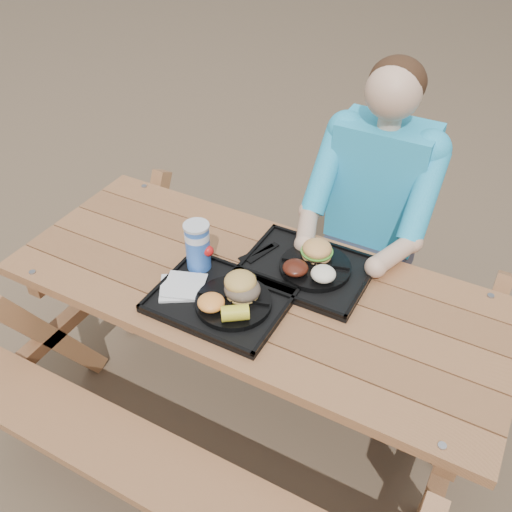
% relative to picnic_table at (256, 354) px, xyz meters
% --- Properties ---
extents(ground, '(60.00, 60.00, 0.00)m').
position_rel_picnic_table_xyz_m(ground, '(0.00, 0.00, -0.38)').
color(ground, '#999999').
rests_on(ground, ground).
extents(picnic_table, '(1.80, 1.49, 0.75)m').
position_rel_picnic_table_xyz_m(picnic_table, '(0.00, 0.00, 0.00)').
color(picnic_table, '#999999').
rests_on(picnic_table, ground).
extents(tray_near, '(0.45, 0.35, 0.02)m').
position_rel_picnic_table_xyz_m(tray_near, '(-0.06, -0.14, 0.39)').
color(tray_near, black).
rests_on(tray_near, picnic_table).
extents(tray_far, '(0.45, 0.35, 0.02)m').
position_rel_picnic_table_xyz_m(tray_far, '(0.13, 0.14, 0.39)').
color(tray_far, black).
rests_on(tray_far, picnic_table).
extents(plate_near, '(0.26, 0.26, 0.02)m').
position_rel_picnic_table_xyz_m(plate_near, '(-0.01, -0.15, 0.41)').
color(plate_near, black).
rests_on(plate_near, tray_near).
extents(plate_far, '(0.26, 0.26, 0.02)m').
position_rel_picnic_table_xyz_m(plate_far, '(0.16, 0.15, 0.41)').
color(plate_far, black).
rests_on(plate_far, tray_far).
extents(napkin_stack, '(0.20, 0.20, 0.02)m').
position_rel_picnic_table_xyz_m(napkin_stack, '(-0.21, -0.16, 0.40)').
color(napkin_stack, silver).
rests_on(napkin_stack, tray_near).
extents(soda_cup, '(0.09, 0.09, 0.18)m').
position_rel_picnic_table_xyz_m(soda_cup, '(-0.22, -0.03, 0.48)').
color(soda_cup, '#174BAE').
rests_on(soda_cup, tray_near).
extents(condiment_bbq, '(0.05, 0.05, 0.03)m').
position_rel_picnic_table_xyz_m(condiment_bbq, '(-0.06, -0.01, 0.41)').
color(condiment_bbq, black).
rests_on(condiment_bbq, tray_near).
extents(condiment_mustard, '(0.05, 0.05, 0.03)m').
position_rel_picnic_table_xyz_m(condiment_mustard, '(-0.01, -0.03, 0.41)').
color(condiment_mustard, gold).
rests_on(condiment_mustard, tray_near).
extents(sandwich, '(0.12, 0.12, 0.12)m').
position_rel_picnic_table_xyz_m(sandwich, '(0.01, -0.11, 0.48)').
color(sandwich, gold).
rests_on(sandwich, plate_near).
extents(mac_cheese, '(0.09, 0.09, 0.05)m').
position_rel_picnic_table_xyz_m(mac_cheese, '(-0.05, -0.21, 0.44)').
color(mac_cheese, '#FFA043').
rests_on(mac_cheese, plate_near).
extents(corn_cob, '(0.13, 0.13, 0.05)m').
position_rel_picnic_table_xyz_m(corn_cob, '(0.04, -0.22, 0.44)').
color(corn_cob, yellow).
rests_on(corn_cob, plate_near).
extents(cutlery_far, '(0.07, 0.15, 0.01)m').
position_rel_picnic_table_xyz_m(cutlery_far, '(-0.05, 0.15, 0.40)').
color(cutlery_far, black).
rests_on(cutlery_far, tray_far).
extents(burger, '(0.11, 0.11, 0.10)m').
position_rel_picnic_table_xyz_m(burger, '(0.14, 0.20, 0.46)').
color(burger, '#E1994F').
rests_on(burger, plate_far).
extents(baked_beans, '(0.09, 0.09, 0.04)m').
position_rel_picnic_table_xyz_m(baked_beans, '(0.11, 0.08, 0.44)').
color(baked_beans, '#47180E').
rests_on(baked_beans, plate_far).
extents(potato_salad, '(0.09, 0.09, 0.05)m').
position_rel_picnic_table_xyz_m(potato_salad, '(0.21, 0.10, 0.44)').
color(potato_salad, white).
rests_on(potato_salad, plate_far).
extents(diner, '(0.48, 0.84, 1.28)m').
position_rel_picnic_table_xyz_m(diner, '(0.22, 0.66, 0.27)').
color(diner, teal).
rests_on(diner, ground).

